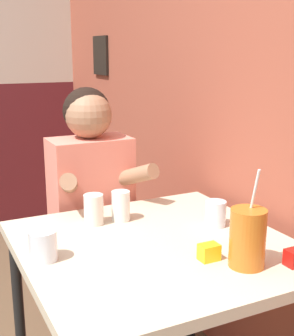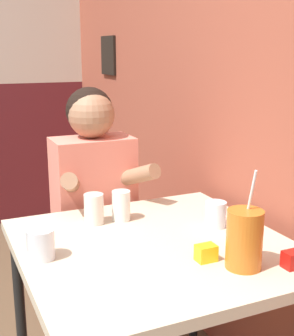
% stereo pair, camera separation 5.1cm
% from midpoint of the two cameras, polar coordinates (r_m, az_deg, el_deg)
% --- Properties ---
extents(brick_wall_right, '(0.08, 4.68, 2.70)m').
position_cam_midpoint_polar(brick_wall_right, '(2.60, 1.92, 14.30)').
color(brick_wall_right, '#9E4C38').
rests_on(brick_wall_right, ground_plane).
extents(main_table, '(0.86, 0.87, 0.73)m').
position_cam_midpoint_polar(main_table, '(1.58, 1.91, -11.55)').
color(main_table, beige).
rests_on(main_table, ground_plane).
extents(person_seated, '(0.42, 0.40, 1.20)m').
position_cam_midpoint_polar(person_seated, '(2.08, -5.73, -6.15)').
color(person_seated, '#EA7F6B').
rests_on(person_seated, ground_plane).
extents(cocktail_pitcher, '(0.11, 0.11, 0.29)m').
position_cam_midpoint_polar(cocktail_pitcher, '(1.39, 12.82, -8.46)').
color(cocktail_pitcher, '#C6661E').
rests_on(cocktail_pitcher, main_table).
extents(glass_near_pitcher, '(0.08, 0.08, 0.09)m').
position_cam_midpoint_polar(glass_near_pitcher, '(1.45, -11.84, -9.09)').
color(glass_near_pitcher, silver).
rests_on(glass_near_pitcher, main_table).
extents(glass_center, '(0.07, 0.07, 0.11)m').
position_cam_midpoint_polar(glass_center, '(1.73, -2.33, -4.60)').
color(glass_center, silver).
rests_on(glass_center, main_table).
extents(glass_far_side, '(0.07, 0.07, 0.11)m').
position_cam_midpoint_polar(glass_far_side, '(1.71, -5.65, -4.99)').
color(glass_far_side, silver).
rests_on(glass_far_side, main_table).
extents(glass_by_brick, '(0.08, 0.08, 0.09)m').
position_cam_midpoint_polar(glass_by_brick, '(1.69, 9.22, -5.60)').
color(glass_by_brick, silver).
rests_on(glass_by_brick, main_table).
extents(condiment_ketchup, '(0.06, 0.04, 0.05)m').
position_cam_midpoint_polar(condiment_ketchup, '(1.45, 18.37, -10.54)').
color(condiment_ketchup, '#B7140F').
rests_on(condiment_ketchup, main_table).
extents(condiment_mustard, '(0.06, 0.04, 0.05)m').
position_cam_midpoint_polar(condiment_mustard, '(1.43, 8.23, -10.22)').
color(condiment_mustard, yellow).
rests_on(condiment_mustard, main_table).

